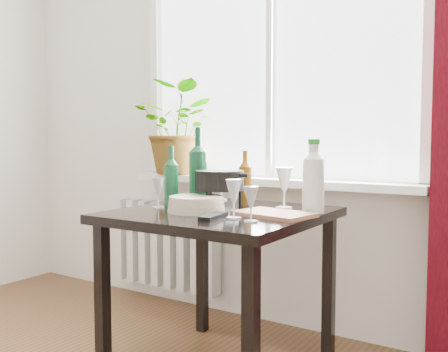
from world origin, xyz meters
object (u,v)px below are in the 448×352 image
Objects in this scene: radiator at (165,245)px; wine_bottle_left at (171,176)px; potted_plant at (180,129)px; tv_remote at (213,216)px; wineglass_back_center at (284,187)px; cleaning_bottle at (314,175)px; plate_stack at (196,204)px; fondue_pot at (219,189)px; cutting_board at (274,214)px; wineglass_front_right at (234,198)px; wine_bottle_right at (198,165)px; wineglass_back_left at (221,184)px; wineglass_front_left at (158,192)px; bottle_amber at (245,177)px; wineglass_far_right at (251,204)px; table at (221,231)px.

wine_bottle_left is (0.57, -0.63, 0.50)m from radiator.
tv_remote is (0.79, -0.79, -0.37)m from potted_plant.
cleaning_bottle is at bearing -20.04° from wineglass_back_center.
radiator is 0.76m from potted_plant.
fondue_pot is at bearing 84.14° from plate_stack.
potted_plant is 1.71× the size of cleaning_bottle.
cutting_board is at bearing -31.99° from potted_plant.
cutting_board is (0.10, 0.15, -0.07)m from wineglass_front_right.
wine_bottle_right reaches higher than tv_remote.
cleaning_bottle is at bearing 45.33° from tv_remote.
wine_bottle_left reaches higher than fondue_pot.
radiator is 1.21m from wineglass_back_center.
wine_bottle_right is 2.31× the size of wineglass_back_left.
wine_bottle_right is (0.63, -0.50, 0.55)m from radiator.
cleaning_bottle is (1.05, -0.42, -0.22)m from potted_plant.
fondue_pot is (0.24, 0.15, 0.02)m from wineglass_front_left.
wineglass_back_left is at bearing 89.98° from wine_bottle_right.
fondue_pot is (0.80, -0.57, 0.45)m from radiator.
wineglass_front_right is at bearing -9.67° from wineglass_front_left.
wineglass_front_right is 0.11m from tv_remote.
wine_bottle_right reaches higher than wineglass_front_left.
bottle_amber is at bearing 82.46° from plate_stack.
wine_bottle_right reaches higher than wineglass_far_right.
wineglass_back_left is at bearing 109.64° from plate_stack.
cleaning_bottle reaches higher than wineglass_back_left.
potted_plant reaches higher than wine_bottle_right.
plate_stack is 0.97× the size of fondue_pot.
radiator is 1.08m from fondue_pot.
cleaning_bottle reaches higher than bottle_amber.
wineglass_back_left reaches higher than plate_stack.
radiator is at bearing 128.11° from wineglass_front_left.
radiator is 1.36m from wineglass_front_right.
wineglass_back_center is at bearing 12.60° from wine_bottle_right.
wineglass_front_right is 0.11m from wineglass_far_right.
plate_stack reaches higher than radiator.
wine_bottle_left is 0.59m from wineglass_far_right.
radiator is 1.00m from wineglass_front_left.
table is 6.11× the size of wineglass_far_right.
wineglass_back_center is 0.63× the size of cutting_board.
cleaning_bottle is at bearing 0.48° from fondue_pot.
plate_stack is (-0.04, -0.34, -0.10)m from bottle_amber.
plate_stack reaches higher than cutting_board.
bottle_amber is 1.07× the size of plate_stack.
potted_plant is at bearing 148.01° from cutting_board.
bottle_amber reaches higher than wineglass_front_left.
wineglass_front_left is 0.57m from cutting_board.
wineglass_back_left is at bearing -28.24° from potted_plant.
plate_stack is at bearing -149.56° from cleaning_bottle.
tv_remote is at bearing -63.87° from table.
table is 0.20m from fondue_pot.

